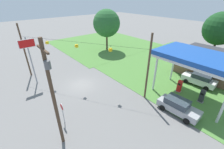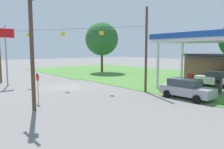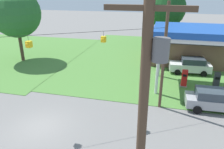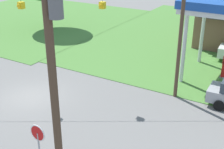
# 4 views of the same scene
# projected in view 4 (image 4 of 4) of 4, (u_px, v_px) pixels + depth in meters

# --- Properties ---
(ground_plane) EXTENTS (160.00, 160.00, 0.00)m
(ground_plane) POSITION_uv_depth(u_px,v_px,m) (32.00, 96.00, 20.99)
(ground_plane) COLOR slate
(grass_verge_opposite_corner) EXTENTS (24.00, 24.00, 0.04)m
(grass_verge_opposite_corner) POSITION_uv_depth(u_px,v_px,m) (29.00, 18.00, 41.03)
(grass_verge_opposite_corner) COLOR #4C7F38
(grass_verge_opposite_corner) RESTS_ON ground
(stop_sign_roadside) EXTENTS (0.80, 0.08, 2.50)m
(stop_sign_roadside) POSITION_uv_depth(u_px,v_px,m) (38.00, 139.00, 13.58)
(stop_sign_roadside) COLOR #99999E
(stop_sign_roadside) RESTS_ON ground
(utility_pole_main) EXTENTS (2.20, 0.44, 9.77)m
(utility_pole_main) POSITION_uv_depth(u_px,v_px,m) (54.00, 84.00, 10.19)
(utility_pole_main) COLOR #4C3828
(utility_pole_main) RESTS_ON ground
(signal_span_gantry) EXTENTS (16.75, 10.24, 8.56)m
(signal_span_gantry) POSITION_uv_depth(u_px,v_px,m) (24.00, 30.00, 19.12)
(signal_span_gantry) COLOR #4C3828
(signal_span_gantry) RESTS_ON ground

